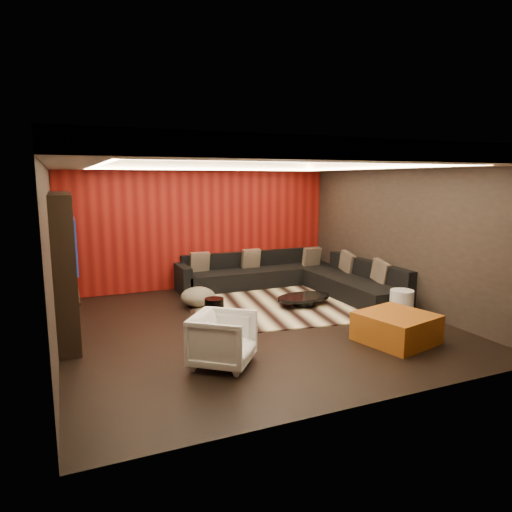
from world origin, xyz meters
name	(u,v)px	position (x,y,z in m)	size (l,w,h in m)	color
floor	(254,325)	(0.00, 0.00, -0.01)	(6.00, 6.00, 0.02)	black
ceiling	(254,153)	(0.00, 0.00, 2.81)	(6.00, 6.00, 0.02)	silver
wall_back	(201,225)	(0.00, 3.01, 1.40)	(6.00, 0.02, 2.80)	black
wall_left	(51,254)	(-3.01, 0.00, 1.40)	(0.02, 6.00, 2.80)	black
wall_right	(401,233)	(3.01, 0.00, 1.40)	(0.02, 6.00, 2.80)	black
red_feature_wall	(201,225)	(0.00, 2.97, 1.40)	(5.98, 0.05, 2.78)	#6B0C0A
soffit_back	(204,165)	(0.00, 2.70, 2.69)	(6.00, 0.60, 0.22)	silver
soffit_front	(355,151)	(0.00, -2.70, 2.69)	(6.00, 0.60, 0.22)	silver
soffit_left	(68,157)	(-2.70, 0.00, 2.69)	(0.60, 4.80, 0.22)	silver
soffit_right	(391,163)	(2.70, 0.00, 2.69)	(0.60, 4.80, 0.22)	silver
cove_back	(209,169)	(0.00, 2.36, 2.60)	(4.80, 0.08, 0.04)	#FFD899
cove_front	(337,161)	(0.00, -2.36, 2.60)	(4.80, 0.08, 0.04)	#FFD899
cove_left	(96,164)	(-2.36, 0.00, 2.60)	(0.08, 4.80, 0.04)	#FFD899
cove_right	(376,168)	(2.36, 0.00, 2.60)	(0.08, 4.80, 0.04)	#FFD899
tv_surround	(64,267)	(-2.85, 0.60, 1.10)	(0.30, 2.00, 2.20)	black
tv_screen	(74,243)	(-2.69, 0.60, 1.45)	(0.04, 1.30, 0.80)	black
tv_shelf	(77,291)	(-2.69, 0.60, 0.70)	(0.04, 1.60, 0.04)	black
rug	(292,303)	(1.20, 0.92, 0.01)	(4.00, 3.00, 0.02)	beige
coffee_table	(304,301)	(1.31, 0.64, 0.11)	(1.11, 1.11, 0.19)	black
drum_stool	(214,309)	(-0.55, 0.42, 0.21)	(0.33, 0.33, 0.39)	black
striped_pouf	(198,297)	(-0.55, 1.41, 0.20)	(0.65, 0.65, 0.36)	beige
white_side_table	(401,304)	(2.50, -0.69, 0.25)	(0.40, 0.40, 0.50)	white
orange_ottoman	(396,328)	(1.64, -1.58, 0.22)	(0.97, 0.97, 0.43)	#9B4D14
armchair	(223,340)	(-1.02, -1.39, 0.35)	(0.74, 0.76, 0.70)	white
sectional_sofa	(293,278)	(1.73, 1.86, 0.26)	(3.65, 3.50, 0.75)	black
throw_pillows	(296,262)	(1.81, 1.89, 0.62)	(3.21, 2.78, 0.50)	tan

